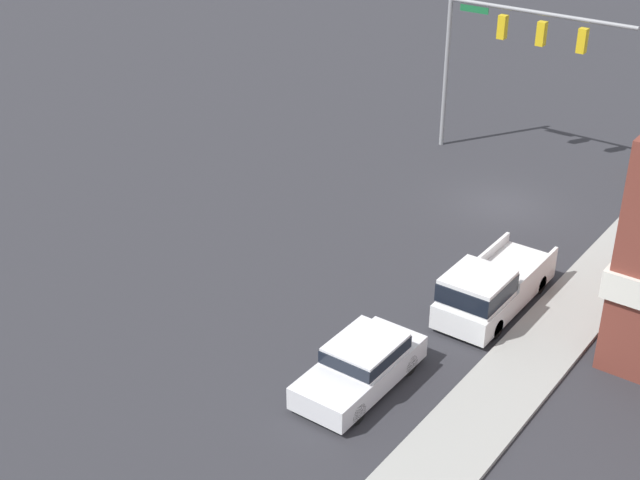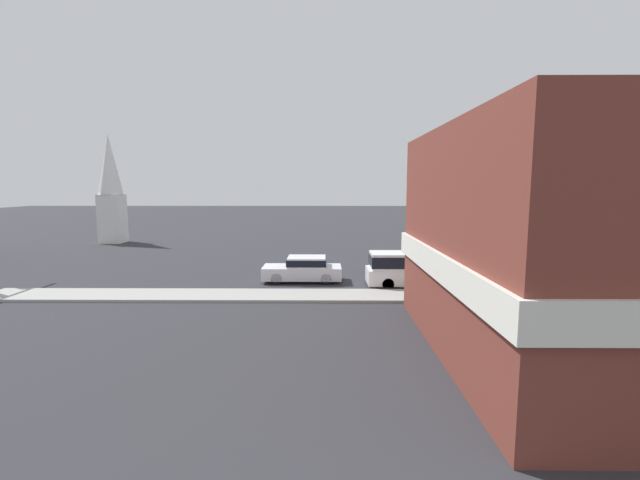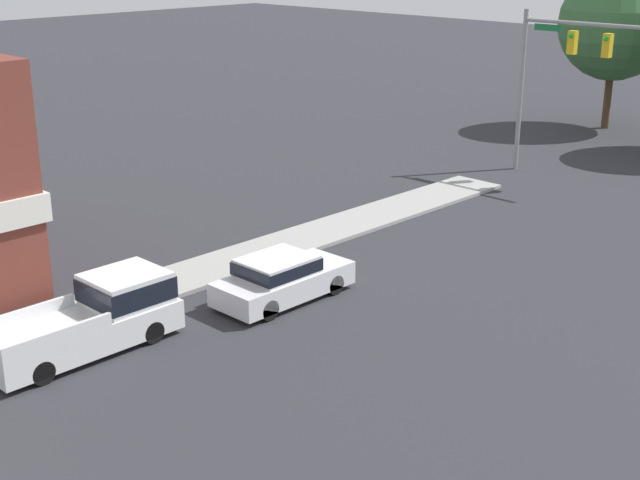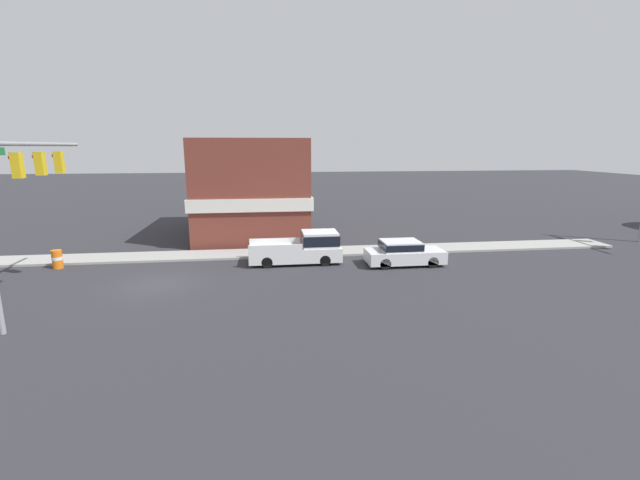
% 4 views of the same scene
% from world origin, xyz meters
% --- Properties ---
extents(far_signal_assembly, '(6.45, 0.49, 7.73)m').
position_xyz_m(far_signal_assembly, '(-4.13, 33.50, 5.53)').
color(far_signal_assembly, gray).
rests_on(far_signal_assembly, ground).
extents(car_lead, '(1.95, 4.64, 1.48)m').
position_xyz_m(car_lead, '(-2.07, 13.84, 0.78)').
color(car_lead, black).
rests_on(car_lead, ground).
extents(pickup_truck_parked, '(2.00, 5.57, 1.93)m').
position_xyz_m(pickup_truck_parked, '(-3.30, 7.97, 0.95)').
color(pickup_truck_parked, black).
rests_on(pickup_truck_parked, ground).
extents(backdrop_tree_left_far, '(6.52, 6.52, 9.38)m').
position_xyz_m(backdrop_tree_left_far, '(-7.56, 45.74, 6.11)').
color(backdrop_tree_left_far, '#4C3823').
rests_on(backdrop_tree_left_far, ground).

